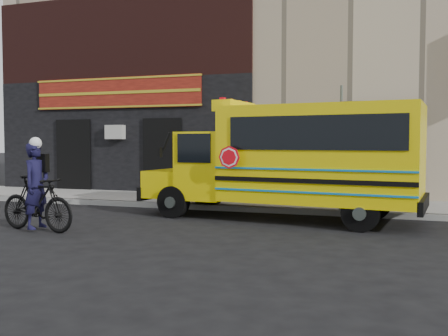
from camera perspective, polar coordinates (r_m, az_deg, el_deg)
name	(u,v)px	position (r m, az deg, el deg)	size (l,w,h in m)	color
ground	(189,226)	(11.40, -3.99, -6.60)	(120.00, 120.00, 0.00)	black
curb	(225,208)	(13.81, 0.11, -4.60)	(40.00, 0.20, 0.15)	gray
sidewalk	(240,202)	(15.23, 1.88, -3.88)	(40.00, 3.00, 0.15)	gray
building	(282,41)	(21.71, 6.68, 14.20)	(20.00, 10.70, 12.00)	tan
school_bus	(294,158)	(12.20, 7.98, 1.14)	(7.11, 2.95, 2.92)	black
sign_pole	(341,145)	(13.09, 13.22, 2.63)	(0.08, 0.29, 3.34)	#454D48
bicycle	(37,203)	(11.33, -20.61, -3.81)	(0.56, 1.97, 1.19)	black
cyclist	(36,188)	(11.38, -20.65, -2.13)	(0.67, 0.44, 1.84)	black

